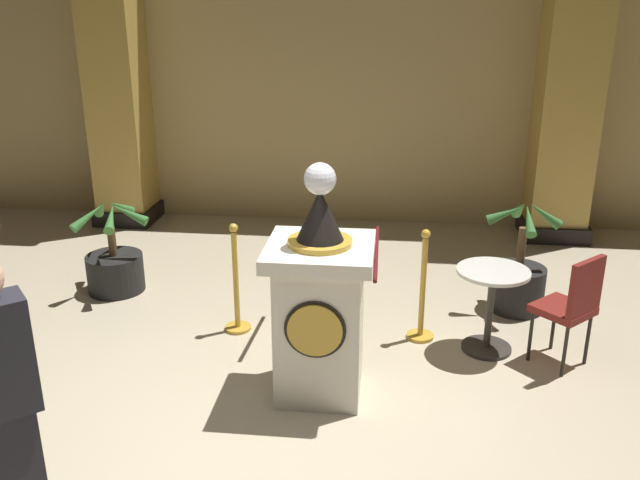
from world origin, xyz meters
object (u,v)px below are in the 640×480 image
at_px(potted_palm_right, 518,280).
at_px(cafe_table, 491,299).
at_px(stanchion_far, 236,294).
at_px(stanchion_near, 422,301).
at_px(cafe_chair_red, 573,302).
at_px(pedestal_clock, 320,306).
at_px(potted_palm_left, 115,264).
at_px(bystander_guest, 2,401).

xyz_separation_m(potted_palm_right, cafe_table, (-0.37, -0.85, 0.17)).
height_order(stanchion_far, potted_palm_right, potted_palm_right).
distance_m(stanchion_near, cafe_chair_red, 1.23).
xyz_separation_m(stanchion_far, cafe_table, (2.20, -0.13, 0.12)).
relative_size(pedestal_clock, cafe_table, 2.42).
bearing_deg(potted_palm_left, pedestal_clock, -35.60).
bearing_deg(cafe_chair_red, stanchion_far, 173.24).
height_order(stanchion_far, potted_palm_left, stanchion_far).
bearing_deg(stanchion_near, potted_palm_right, 36.63).
height_order(stanchion_far, cafe_table, stanchion_far).
xyz_separation_m(stanchion_far, cafe_chair_red, (2.81, -0.33, 0.22)).
bearing_deg(potted_palm_right, potted_palm_left, 179.99).
bearing_deg(cafe_table, stanchion_far, 176.67).
relative_size(pedestal_clock, potted_palm_right, 1.61).
xyz_separation_m(potted_palm_left, cafe_table, (3.64, -0.85, 0.19)).
xyz_separation_m(potted_palm_right, bystander_guest, (-3.18, -3.33, 0.60)).
xyz_separation_m(pedestal_clock, potted_palm_left, (-2.29, 1.64, -0.43)).
bearing_deg(stanchion_near, cafe_table, -15.22).
bearing_deg(cafe_table, potted_palm_left, 166.91).
height_order(potted_palm_left, potted_palm_right, potted_palm_right).
xyz_separation_m(potted_palm_left, potted_palm_right, (4.01, -0.00, 0.02)).
bearing_deg(cafe_chair_red, stanchion_near, 162.94).
bearing_deg(stanchion_near, stanchion_far, -179.17).
xyz_separation_m(potted_palm_left, cafe_chair_red, (4.24, -1.05, 0.29)).
distance_m(potted_palm_left, cafe_chair_red, 4.38).
height_order(potted_palm_right, bystander_guest, bystander_guest).
xyz_separation_m(bystander_guest, cafe_chair_red, (3.41, 2.28, -0.33)).
xyz_separation_m(stanchion_near, stanchion_far, (-1.65, -0.02, -0.00)).
xyz_separation_m(stanchion_near, bystander_guest, (-2.25, -2.63, 0.55)).
height_order(stanchion_near, cafe_chair_red, stanchion_near).
bearing_deg(cafe_table, bystander_guest, -138.52).
distance_m(cafe_table, cafe_chair_red, 0.64).
height_order(bystander_guest, cafe_chair_red, bystander_guest).
relative_size(potted_palm_left, potted_palm_right, 0.91).
height_order(stanchion_near, cafe_table, stanchion_near).
relative_size(stanchion_far, cafe_table, 1.38).
xyz_separation_m(pedestal_clock, potted_palm_right, (1.72, 1.64, -0.41)).
bearing_deg(potted_palm_left, cafe_table, -13.09).
height_order(potted_palm_right, cafe_chair_red, potted_palm_right).
bearing_deg(potted_palm_right, stanchion_near, -143.37).
bearing_deg(pedestal_clock, potted_palm_left, 144.40).
bearing_deg(potted_palm_left, stanchion_far, -26.57).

